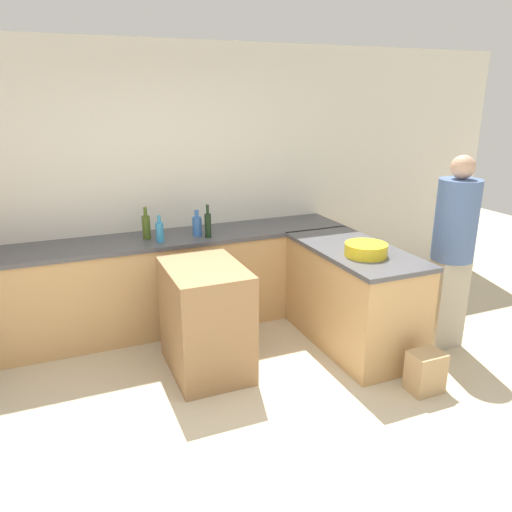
{
  "coord_description": "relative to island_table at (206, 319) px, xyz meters",
  "views": [
    {
      "loc": [
        -1.08,
        -2.47,
        2.22
      ],
      "look_at": [
        0.4,
        1.06,
        0.97
      ],
      "focal_mm": 35.0,
      "sensor_mm": 36.0,
      "label": 1
    }
  ],
  "objects": [
    {
      "name": "counter_peninsula",
      "position": [
        1.37,
        -0.06,
        0.0
      ],
      "size": [
        0.69,
        1.42,
        0.92
      ],
      "color": "tan",
      "rests_on": "ground_plane"
    },
    {
      "name": "island_table",
      "position": [
        0.0,
        0.0,
        0.0
      ],
      "size": [
        0.6,
        0.83,
        0.92
      ],
      "color": "#997047",
      "rests_on": "ground_plane"
    },
    {
      "name": "water_bottle_blue",
      "position": [
        0.2,
        0.87,
        0.56
      ],
      "size": [
        0.09,
        0.09,
        0.25
      ],
      "color": "#386BB7",
      "rests_on": "counter_back"
    },
    {
      "name": "wine_bottle_dark",
      "position": [
        0.28,
        0.77,
        0.59
      ],
      "size": [
        0.06,
        0.06,
        0.32
      ],
      "color": "black",
      "rests_on": "counter_back"
    },
    {
      "name": "dish_soap_bottle",
      "position": [
        -0.17,
        0.8,
        0.56
      ],
      "size": [
        0.07,
        0.07,
        0.25
      ],
      "color": "#338CBF",
      "rests_on": "counter_back"
    },
    {
      "name": "olive_oil_bottle",
      "position": [
        -0.26,
        0.95,
        0.58
      ],
      "size": [
        0.08,
        0.08,
        0.3
      ],
      "color": "#475B1E",
      "rests_on": "counter_back"
    },
    {
      "name": "ground_plane",
      "position": [
        0.02,
        -1.12,
        -0.46
      ],
      "size": [
        14.0,
        14.0,
        0.0
      ],
      "primitive_type": "plane",
      "color": "beige"
    },
    {
      "name": "wall_back",
      "position": [
        0.02,
        1.28,
        0.89
      ],
      "size": [
        8.0,
        0.06,
        2.7
      ],
      "color": "silver",
      "rests_on": "ground_plane"
    },
    {
      "name": "mixing_bowl",
      "position": [
        1.33,
        -0.28,
        0.52
      ],
      "size": [
        0.36,
        0.36,
        0.11
      ],
      "color": "yellow",
      "rests_on": "counter_peninsula"
    },
    {
      "name": "counter_back",
      "position": [
        0.02,
        0.94,
        0.0
      ],
      "size": [
        3.39,
        0.64,
        0.92
      ],
      "color": "tan",
      "rests_on": "ground_plane"
    },
    {
      "name": "paper_bag",
      "position": [
        1.46,
        -0.98,
        -0.29
      ],
      "size": [
        0.26,
        0.2,
        0.33
      ],
      "color": "tan",
      "rests_on": "ground_plane"
    },
    {
      "name": "person_at_peninsula",
      "position": [
        2.12,
        -0.44,
        0.48
      ],
      "size": [
        0.36,
        0.36,
        1.74
      ],
      "color": "#ADA38E",
      "rests_on": "ground_plane"
    }
  ]
}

